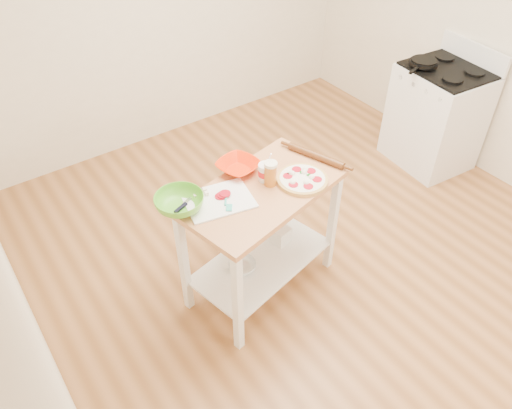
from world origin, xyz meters
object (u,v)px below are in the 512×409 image
object	(u,v)px
pizza	(302,179)
cutting_board	(218,200)
knife	(185,203)
green_bowl	(179,203)
shelf_glass_bowl	(242,266)
shelf_bin	(280,235)
spatula	(227,203)
rolling_pin	(316,156)
orange_bowl	(238,166)
beer_pint	(271,173)
yogurt_tub	(266,172)
gas_stove	(436,116)
prep_island	(262,220)
skillet	(423,63)

from	to	relation	value
pizza	cutting_board	distance (m)	0.55
knife	green_bowl	size ratio (longest dim) A/B	0.87
knife	shelf_glass_bowl	world-z (taller)	knife
knife	shelf_bin	world-z (taller)	knife
spatula	rolling_pin	world-z (taller)	rolling_pin
orange_bowl	shelf_bin	world-z (taller)	orange_bowl
green_bowl	rolling_pin	size ratio (longest dim) A/B	0.71
cutting_board	rolling_pin	size ratio (longest dim) A/B	1.09
shelf_bin	beer_pint	bearing A→B (deg)	-157.43
pizza	beer_pint	xyz separation A→B (m)	(-0.18, 0.09, 0.07)
cutting_board	beer_pint	distance (m)	0.37
green_bowl	yogurt_tub	size ratio (longest dim) A/B	1.42
gas_stove	yogurt_tub	xyz separation A→B (m)	(-2.16, -0.29, 0.48)
cutting_board	rolling_pin	bearing A→B (deg)	10.95
shelf_bin	rolling_pin	bearing A→B (deg)	-4.72
pizza	green_bowl	xyz separation A→B (m)	(-0.76, 0.21, 0.03)
pizza	spatula	distance (m)	0.52
prep_island	green_bowl	xyz separation A→B (m)	(-0.50, 0.13, 0.30)
orange_bowl	green_bowl	size ratio (longest dim) A/B	0.88
green_bowl	cutting_board	bearing A→B (deg)	-16.99
spatula	knife	xyz separation A→B (m)	(-0.20, 0.14, 0.00)
prep_island	knife	size ratio (longest dim) A/B	4.51
spatula	green_bowl	bearing A→B (deg)	97.75
cutting_board	prep_island	bearing A→B (deg)	-1.06
pizza	gas_stove	bearing A→B (deg)	12.39
spatula	green_bowl	distance (m)	0.28
prep_island	yogurt_tub	size ratio (longest dim) A/B	5.60
beer_pint	shelf_glass_bowl	world-z (taller)	beer_pint
pizza	beer_pint	bearing A→B (deg)	153.11
yogurt_tub	pizza	bearing A→B (deg)	-39.67
prep_island	rolling_pin	distance (m)	0.56
pizza	spatula	xyz separation A→B (m)	(-0.51, 0.08, -0.00)
cutting_board	yogurt_tub	size ratio (longest dim) A/B	2.19
gas_stove	pizza	size ratio (longest dim) A/B	3.40
prep_island	shelf_bin	world-z (taller)	prep_island
prep_island	cutting_board	distance (m)	0.39
orange_bowl	shelf_bin	size ratio (longest dim) A/B	2.13
pizza	cutting_board	xyz separation A→B (m)	(-0.53, 0.15, -0.01)
shelf_glass_bowl	prep_island	bearing A→B (deg)	-1.71
cutting_board	beer_pint	bearing A→B (deg)	3.14
knife	rolling_pin	bearing A→B (deg)	-25.50
green_bowl	beer_pint	xyz separation A→B (m)	(0.58, -0.12, 0.04)
prep_island	skillet	xyz separation A→B (m)	(2.09, 0.52, 0.33)
prep_island	beer_pint	xyz separation A→B (m)	(0.07, 0.01, 0.34)
beer_pint	shelf_bin	xyz separation A→B (m)	(0.15, 0.06, -0.66)
pizza	shelf_glass_bowl	size ratio (longest dim) A/B	1.71
beer_pint	rolling_pin	distance (m)	0.42
prep_island	rolling_pin	bearing A→B (deg)	6.08
prep_island	orange_bowl	distance (m)	0.38
spatula	shelf_glass_bowl	size ratio (longest dim) A/B	0.78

